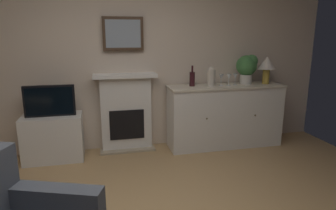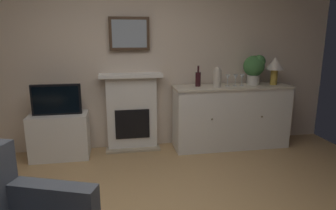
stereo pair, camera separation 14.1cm
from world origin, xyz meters
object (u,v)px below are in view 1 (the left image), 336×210
object	(u,v)px
table_lamp	(267,65)
potted_plant_small	(247,67)
wine_glass_right	(235,77)
wine_bottle	(192,79)
wine_glass_center	(229,77)
vase_decorative	(211,77)
wine_glass_left	(221,77)
fireplace_unit	(126,112)
tv_set	(50,101)
framed_picture	(123,34)
sideboard_cabinet	(225,116)
tv_cabinet	(53,138)

from	to	relation	value
table_lamp	potted_plant_small	bearing A→B (deg)	171.09
wine_glass_right	wine_bottle	bearing A→B (deg)	175.39
wine_glass_center	vase_decorative	world-z (taller)	vase_decorative
wine_glass_left	potted_plant_small	distance (m)	0.45
fireplace_unit	potted_plant_small	world-z (taller)	potted_plant_small
wine_bottle	wine_glass_left	distance (m)	0.42
tv_set	framed_picture	bearing A→B (deg)	13.31
sideboard_cabinet	wine_glass_left	distance (m)	0.58
wine_glass_center	tv_set	bearing A→B (deg)	179.55
framed_picture	vase_decorative	world-z (taller)	framed_picture
tv_cabinet	table_lamp	bearing A→B (deg)	-0.28
wine_bottle	tv_cabinet	bearing A→B (deg)	-179.07
table_lamp	wine_glass_left	bearing A→B (deg)	-179.19
fireplace_unit	tv_cabinet	size ratio (longest dim) A/B	1.47
wine_bottle	wine_glass_left	bearing A→B (deg)	-7.69
wine_glass_center	tv_cabinet	world-z (taller)	wine_glass_center
wine_bottle	wine_glass_left	world-z (taller)	wine_bottle
tv_set	tv_cabinet	bearing A→B (deg)	90.00
wine_bottle	wine_glass_center	distance (m)	0.53
fireplace_unit	wine_glass_left	size ratio (longest dim) A/B	6.67
table_lamp	wine_bottle	xyz separation A→B (m)	(-1.13, 0.05, -0.17)
wine_bottle	potted_plant_small	distance (m)	0.85
vase_decorative	tv_set	xyz separation A→B (m)	(-2.16, 0.04, -0.25)
wine_glass_left	vase_decorative	bearing A→B (deg)	-166.48
table_lamp	potted_plant_small	world-z (taller)	potted_plant_small
sideboard_cabinet	tv_cabinet	distance (m)	2.41
wine_glass_right	wine_glass_center	bearing A→B (deg)	-168.60
wine_bottle	tv_set	distance (m)	1.92
tv_set	potted_plant_small	bearing A→B (deg)	1.12
fireplace_unit	sideboard_cabinet	world-z (taller)	fireplace_unit
tv_set	potted_plant_small	distance (m)	2.77
fireplace_unit	wine_bottle	bearing A→B (deg)	-8.02
wine_bottle	wine_glass_right	size ratio (longest dim) A/B	1.76
fireplace_unit	wine_glass_left	world-z (taller)	fireplace_unit
tv_cabinet	tv_set	size ratio (longest dim) A/B	1.21
wine_glass_right	potted_plant_small	size ratio (longest dim) A/B	0.38
table_lamp	fireplace_unit	bearing A→B (deg)	175.08
sideboard_cabinet	vase_decorative	bearing A→B (deg)	-168.64
fireplace_unit	table_lamp	bearing A→B (deg)	-4.92
sideboard_cabinet	table_lamp	distance (m)	0.97
wine_glass_right	tv_set	bearing A→B (deg)	-179.93
wine_glass_right	potted_plant_small	xyz separation A→B (m)	(0.20, 0.05, 0.13)
sideboard_cabinet	tv_set	xyz separation A→B (m)	(-2.40, -0.01, 0.35)
wine_glass_left	potted_plant_small	xyz separation A→B (m)	(0.42, 0.06, 0.13)
sideboard_cabinet	potted_plant_small	size ratio (longest dim) A/B	3.93
wine_glass_right	vase_decorative	world-z (taller)	vase_decorative
sideboard_cabinet	potted_plant_small	distance (m)	0.79
wine_bottle	tv_set	bearing A→B (deg)	-178.37
wine_glass_left	tv_cabinet	distance (m)	2.43
framed_picture	vase_decorative	xyz separation A→B (m)	(1.18, -0.27, -0.58)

